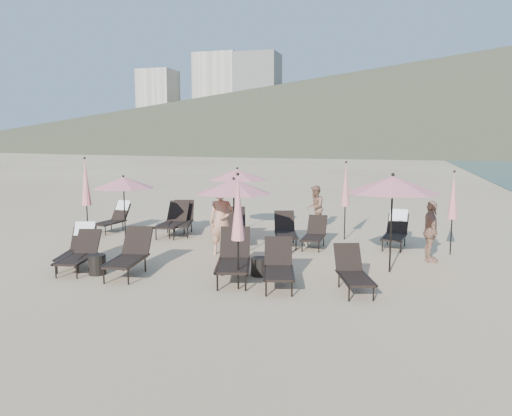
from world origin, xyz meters
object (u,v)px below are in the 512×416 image
(side_table_0, at_px, (97,265))
(lounger_0, at_px, (80,253))
(umbrella_open_1, at_px, (234,187))
(umbrella_closed_2, at_px, (86,183))
(beachgoer_b, at_px, (315,207))
(umbrella_open_0, at_px, (124,183))
(lounger_2, at_px, (129,254))
(umbrella_closed_3, at_px, (346,185))
(umbrella_open_2, at_px, (393,185))
(beachgoer_c, at_px, (431,231))
(lounger_6, at_px, (114,217))
(lounger_7, at_px, (182,219))
(lounger_9, at_px, (285,230))
(lounger_12, at_px, (173,220))
(umbrella_closed_1, at_px, (453,196))
(side_table_1, at_px, (260,267))
(umbrella_closed_0, at_px, (238,209))
(lounger_10, at_px, (315,234))
(lounger_1, at_px, (78,246))
(umbrella_open_3, at_px, (237,175))
(lounger_4, at_px, (279,266))
(lounger_8, at_px, (235,228))
(lounger_5, at_px, (353,271))
(beachgoer_a, at_px, (221,221))
(lounger_3, at_px, (234,258))
(lounger_11, at_px, (396,230))

(side_table_0, bearing_deg, lounger_0, 161.91)
(umbrella_open_1, distance_m, side_table_0, 3.85)
(umbrella_closed_2, xyz_separation_m, beachgoer_b, (6.38, 4.06, -1.04))
(umbrella_open_0, height_order, beachgoer_b, umbrella_open_0)
(lounger_2, relative_size, beachgoer_b, 1.20)
(umbrella_closed_3, bearing_deg, umbrella_open_2, -68.29)
(umbrella_closed_3, xyz_separation_m, beachgoer_c, (2.42, -2.33, -0.93))
(lounger_6, xyz_separation_m, lounger_7, (2.46, 0.15, 0.02))
(lounger_6, distance_m, lounger_9, 6.21)
(lounger_12, height_order, umbrella_closed_1, umbrella_closed_1)
(lounger_6, relative_size, side_table_1, 3.74)
(umbrella_open_0, relative_size, umbrella_closed_0, 0.84)
(side_table_0, bearing_deg, side_table_1, 14.92)
(umbrella_closed_0, height_order, beachgoer_c, umbrella_closed_0)
(lounger_10, relative_size, beachgoer_b, 0.98)
(lounger_1, relative_size, umbrella_open_3, 0.77)
(lounger_4, xyz_separation_m, lounger_10, (0.09, 4.09, -0.04))
(lounger_7, height_order, lounger_8, lounger_7)
(umbrella_open_0, relative_size, umbrella_closed_2, 0.79)
(lounger_8, relative_size, umbrella_closed_3, 0.77)
(lounger_5, distance_m, beachgoer_a, 4.50)
(lounger_5, xyz_separation_m, umbrella_closed_1, (2.25, 4.08, 1.19))
(lounger_7, distance_m, side_table_0, 5.27)
(lounger_9, bearing_deg, beachgoer_b, 65.72)
(lounger_3, distance_m, lounger_7, 5.89)
(side_table_0, bearing_deg, lounger_9, 52.38)
(lounger_8, bearing_deg, umbrella_closed_0, -89.75)
(lounger_1, relative_size, lounger_9, 0.98)
(lounger_3, xyz_separation_m, umbrella_closed_0, (0.33, -0.69, 1.20))
(lounger_1, bearing_deg, side_table_0, -51.34)
(umbrella_open_0, relative_size, umbrella_open_1, 0.95)
(lounger_8, bearing_deg, lounger_1, -147.73)
(umbrella_open_2, distance_m, beachgoer_a, 4.66)
(lounger_11, distance_m, lounger_12, 7.04)
(lounger_11, xyz_separation_m, side_table_0, (-6.60, -5.14, -0.26))
(umbrella_open_0, relative_size, umbrella_closed_1, 0.89)
(lounger_10, height_order, umbrella_closed_3, umbrella_closed_3)
(lounger_7, height_order, umbrella_open_1, umbrella_open_1)
(lounger_10, bearing_deg, beachgoer_a, -145.63)
(umbrella_closed_0, relative_size, umbrella_closed_1, 1.06)
(lounger_1, height_order, umbrella_closed_2, umbrella_closed_2)
(lounger_4, distance_m, lounger_6, 8.48)
(lounger_4, bearing_deg, umbrella_open_2, 24.57)
(lounger_5, distance_m, beachgoer_c, 3.52)
(umbrella_open_0, bearing_deg, umbrella_open_1, -17.71)
(lounger_7, xyz_separation_m, side_table_1, (3.93, -4.28, -0.29))
(lounger_1, bearing_deg, umbrella_closed_0, -28.07)
(lounger_6, relative_size, umbrella_open_1, 0.76)
(lounger_7, distance_m, lounger_9, 3.80)
(lounger_9, relative_size, umbrella_open_1, 0.81)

